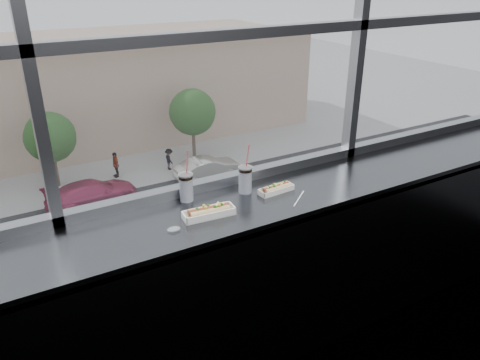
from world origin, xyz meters
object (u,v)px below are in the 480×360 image
hotdog_tray_left (209,212)px  pedestrian_d (169,157)px  soda_cup_left (186,186)px  tree_center (50,137)px  hotdog_tray_right (276,189)px  car_far_b (91,189)px  car_near_d (217,231)px  loose_straw (299,198)px  wrapper (174,229)px  pedestrian_c (115,162)px  soda_cup_right (245,178)px  tree_right (192,112)px  car_near_c (72,274)px  car_far_c (208,165)px

hotdog_tray_left → pedestrian_d: bearing=74.8°
soda_cup_left → tree_center: soda_cup_left is taller
hotdog_tray_right → car_far_b: 26.84m
car_near_d → tree_center: (-5.67, 12.00, 2.33)m
loose_straw → tree_center: 29.76m
wrapper → pedestrian_d: size_ratio=0.05×
hotdog_tray_left → pedestrian_c: hotdog_tray_left is taller
soda_cup_left → pedestrian_d: 30.87m
soda_cup_right → car_near_d: soda_cup_right is taller
loose_straw → tree_right: bearing=29.0°
pedestrian_d → tree_right: (2.46, 1.12, 2.65)m
car_near_c → car_near_d: size_ratio=0.94×
soda_cup_left → loose_straw: bearing=-28.6°
tree_center → tree_right: size_ratio=0.95×
car_far_c → wrapper: bearing=153.0°
hotdog_tray_left → loose_straw: size_ratio=1.42×
soda_cup_left → pedestrian_c: bearing=77.0°
pedestrian_d → car_far_c: bearing=-150.1°
hotdog_tray_right → loose_straw: 0.16m
soda_cup_left → car_far_c: size_ratio=0.05×
tree_center → car_far_b: bearing=-71.9°
car_near_d → hotdog_tray_right: bearing=153.5°
hotdog_tray_right → car_near_d: bearing=60.8°
hotdog_tray_left → soda_cup_left: (-0.03, 0.24, 0.06)m
soda_cup_right → loose_straw: (0.23, -0.24, -0.09)m
car_far_c → pedestrian_d: size_ratio=3.26×
soda_cup_left → car_near_c: (1.06, 16.08, -11.17)m
car_far_c → tree_center: bearing=65.2°
wrapper → car_near_d: size_ratio=0.01×
hotdog_tray_left → tree_right: (12.45, 28.32, -8.51)m
pedestrian_c → pedestrian_d: bearing=80.3°
hotdog_tray_left → soda_cup_right: size_ratio=0.94×
wrapper → car_far_b: wrapper is taller
pedestrian_d → pedestrian_c: bearing=80.3°
tree_center → loose_straw: bearing=-94.0°
hotdog_tray_left → wrapper: size_ratio=3.51×
hotdog_tray_right → tree_right: hotdog_tray_right is taller
car_far_c → tree_right: size_ratio=1.14×
soda_cup_left → wrapper: bearing=-125.0°
tree_right → car_near_c: bearing=-133.6°
soda_cup_left → pedestrian_d: size_ratio=0.17×
hotdog_tray_right → pedestrian_c: bearing=74.4°
soda_cup_right → car_near_d: 21.14m
tree_center → car_far_c: bearing=-23.7°
hotdog_tray_right → car_near_c: hotdog_tray_right is taller
hotdog_tray_right → tree_center: size_ratio=0.05×
hotdog_tray_left → car_near_c: (1.04, 16.32, -11.11)m
car_far_b → pedestrian_d: bearing=-71.4°
soda_cup_right → pedestrian_d: soda_cup_right is taller
pedestrian_d → tree_center: bearing=81.4°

